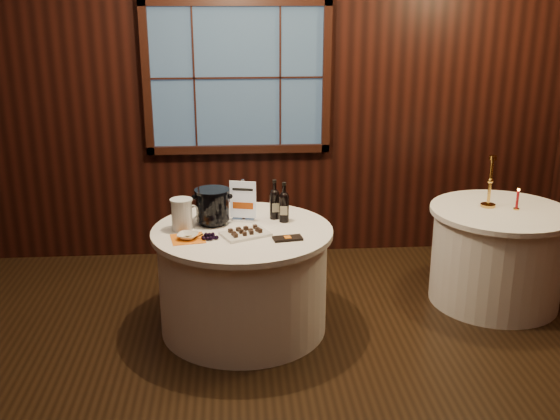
{
  "coord_description": "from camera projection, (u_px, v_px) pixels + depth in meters",
  "views": [
    {
      "loc": [
        -0.05,
        -3.34,
        2.33
      ],
      "look_at": [
        0.26,
        0.9,
        0.94
      ],
      "focal_mm": 42.0,
      "sensor_mm": 36.0,
      "label": 1
    }
  ],
  "objects": [
    {
      "name": "red_candle",
      "position": [
        517.0,
        201.0,
        5.0
      ],
      "size": [
        0.05,
        0.05,
        0.17
      ],
      "color": "gold",
      "rests_on": "side_table"
    },
    {
      "name": "sign_stand",
      "position": [
        243.0,
        207.0,
        4.74
      ],
      "size": [
        0.19,
        0.13,
        0.31
      ],
      "rotation": [
        0.0,
        0.0,
        -0.23
      ],
      "color": "silver",
      "rests_on": "main_table"
    },
    {
      "name": "main_table",
      "position": [
        243.0,
        279.0,
        4.72
      ],
      "size": [
        1.28,
        1.28,
        0.77
      ],
      "color": "white",
      "rests_on": "ground"
    },
    {
      "name": "port_bottle_right",
      "position": [
        284.0,
        205.0,
        4.72
      ],
      "size": [
        0.07,
        0.08,
        0.3
      ],
      "rotation": [
        0.0,
        0.0,
        -0.14
      ],
      "color": "black",
      "rests_on": "main_table"
    },
    {
      "name": "cracker_bowl",
      "position": [
        188.0,
        236.0,
        4.41
      ],
      "size": [
        0.17,
        0.17,
        0.03
      ],
      "primitive_type": "imported",
      "rotation": [
        0.0,
        0.0,
        -0.27
      ],
      "color": "white",
      "rests_on": "orange_napkin"
    },
    {
      "name": "glass_pitcher",
      "position": [
        182.0,
        214.0,
        4.56
      ],
      "size": [
        0.21,
        0.16,
        0.22
      ],
      "rotation": [
        0.0,
        0.0,
        0.42
      ],
      "color": "silver",
      "rests_on": "main_table"
    },
    {
      "name": "side_table",
      "position": [
        497.0,
        255.0,
        5.15
      ],
      "size": [
        1.08,
        1.08,
        0.77
      ],
      "color": "white",
      "rests_on": "ground"
    },
    {
      "name": "grape_bunch",
      "position": [
        209.0,
        236.0,
        4.4
      ],
      "size": [
        0.18,
        0.07,
        0.04
      ],
      "rotation": [
        0.0,
        0.0,
        -0.06
      ],
      "color": "black",
      "rests_on": "main_table"
    },
    {
      "name": "port_bottle_left",
      "position": [
        274.0,
        202.0,
        4.78
      ],
      "size": [
        0.07,
        0.08,
        0.3
      ],
      "rotation": [
        0.0,
        0.0,
        0.18
      ],
      "color": "black",
      "rests_on": "main_table"
    },
    {
      "name": "ice_bucket",
      "position": [
        213.0,
        206.0,
        4.67
      ],
      "size": [
        0.25,
        0.25,
        0.26
      ],
      "color": "black",
      "rests_on": "main_table"
    },
    {
      "name": "brass_candlestick",
      "position": [
        490.0,
        188.0,
        5.05
      ],
      "size": [
        0.11,
        0.11,
        0.41
      ],
      "color": "gold",
      "rests_on": "side_table"
    },
    {
      "name": "ground",
      "position": [
        248.0,
        407.0,
        3.9
      ],
      "size": [
        6.0,
        6.0,
        0.0
      ],
      "primitive_type": "plane",
      "color": "black",
      "rests_on": "ground"
    },
    {
      "name": "back_wall",
      "position": [
        238.0,
        90.0,
        5.77
      ],
      "size": [
        6.0,
        0.1,
        3.0
      ],
      "color": "black",
      "rests_on": "ground"
    },
    {
      "name": "chocolate_plate",
      "position": [
        245.0,
        233.0,
        4.48
      ],
      "size": [
        0.37,
        0.32,
        0.04
      ],
      "rotation": [
        0.0,
        0.0,
        0.42
      ],
      "color": "white",
      "rests_on": "main_table"
    },
    {
      "name": "chocolate_box",
      "position": [
        288.0,
        238.0,
        4.4
      ],
      "size": [
        0.21,
        0.13,
        0.02
      ],
      "primitive_type": "cube",
      "rotation": [
        0.0,
        0.0,
        0.16
      ],
      "color": "black",
      "rests_on": "main_table"
    },
    {
      "name": "orange_napkin",
      "position": [
        188.0,
        239.0,
        4.42
      ],
      "size": [
        0.25,
        0.25,
        0.0
      ],
      "primitive_type": "cube",
      "rotation": [
        0.0,
        0.0,
        0.18
      ],
      "color": "orange",
      "rests_on": "main_table"
    }
  ]
}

